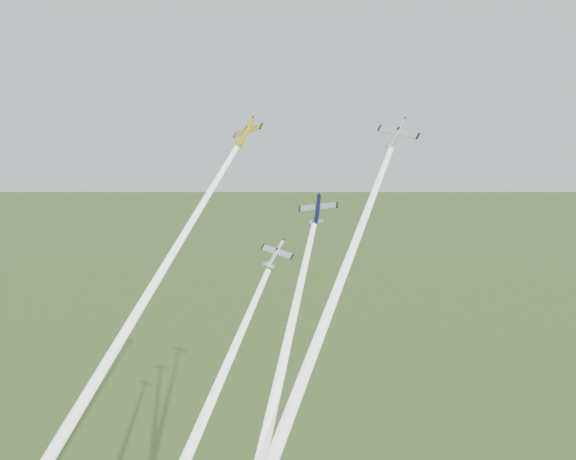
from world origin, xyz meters
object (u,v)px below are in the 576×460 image
object	(u,v)px
plane_yellow	(246,132)
plane_silver_right	(397,134)
plane_navy	(318,209)
plane_silver_low	(276,254)

from	to	relation	value
plane_yellow	plane_silver_right	world-z (taller)	plane_yellow
plane_yellow	plane_navy	world-z (taller)	plane_yellow
plane_silver_low	plane_navy	bearing A→B (deg)	74.61
plane_yellow	plane_navy	size ratio (longest dim) A/B	1.14
plane_silver_low	plane_silver_right	bearing A→B (deg)	49.38
plane_navy	plane_silver_low	bearing A→B (deg)	-121.68
plane_navy	plane_yellow	bearing A→B (deg)	158.92
plane_yellow	plane_silver_low	size ratio (longest dim) A/B	1.26
plane_yellow	plane_silver_right	bearing A→B (deg)	22.69
plane_silver_low	plane_yellow	bearing A→B (deg)	144.63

